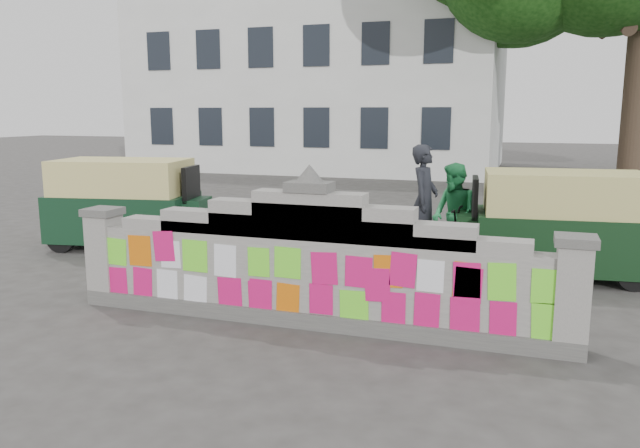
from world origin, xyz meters
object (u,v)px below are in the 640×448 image
object	(u,v)px
cyclist_rider	(424,215)
cyclist_bike	(423,238)
pedestrian	(454,215)
rickshaw_right	(557,223)
rickshaw_left	(127,202)

from	to	relation	value
cyclist_rider	cyclist_bike	bearing A→B (deg)	96.06
pedestrian	rickshaw_right	world-z (taller)	pedestrian
cyclist_rider	rickshaw_left	bearing A→B (deg)	97.33
pedestrian	rickshaw_right	distance (m)	1.66
cyclist_bike	cyclist_rider	world-z (taller)	cyclist_rider
rickshaw_right	rickshaw_left	bearing A→B (deg)	-3.69
rickshaw_left	rickshaw_right	size ratio (longest dim) A/B	1.02
cyclist_bike	cyclist_rider	size ratio (longest dim) A/B	1.12
cyclist_rider	rickshaw_left	xyz separation A→B (m)	(-5.75, -0.13, -0.03)
cyclist_rider	rickshaw_right	xyz separation A→B (m)	(2.09, 0.20, -0.05)
cyclist_bike	rickshaw_left	size ratio (longest dim) A/B	0.65
cyclist_bike	rickshaw_left	distance (m)	5.76
pedestrian	cyclist_rider	bearing A→B (deg)	-85.05
cyclist_bike	rickshaw_left	xyz separation A→B (m)	(-5.75, -0.13, 0.35)
cyclist_rider	rickshaw_left	world-z (taller)	cyclist_rider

